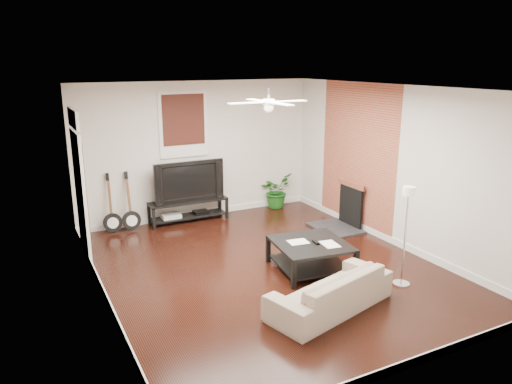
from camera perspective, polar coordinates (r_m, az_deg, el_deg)
room at (r=7.35m, az=1.42°, el=1.15°), size 5.01×6.01×2.81m
brick_accent at (r=9.52m, az=11.79°, el=4.09°), size 0.02×2.20×2.80m
fireplace at (r=9.57m, az=10.14°, el=-1.57°), size 0.80×1.10×0.92m
window_back at (r=9.81m, az=-8.51°, el=7.82°), size 1.00×0.06×1.30m
door_left at (r=8.44m, az=-19.92°, el=1.04°), size 0.08×1.00×2.50m
tv_stand at (r=10.00m, az=-7.93°, el=-2.17°), size 1.60×0.43×0.45m
tv at (r=9.85m, az=-8.10°, el=1.39°), size 1.43×0.19×0.82m
coffee_table at (r=7.69m, az=6.41°, el=-7.50°), size 1.22×1.22×0.46m
sofa at (r=6.58m, az=8.72°, el=-11.29°), size 1.95×1.16×0.53m
floor_lamp at (r=7.28m, az=17.11°, el=-5.04°), size 0.30×0.30×1.50m
potted_plant at (r=10.81m, az=2.38°, el=0.18°), size 0.91×0.88×0.77m
guitar_left at (r=9.50m, az=-16.65°, el=-1.35°), size 0.39×0.29×1.16m
guitar_right at (r=9.54m, az=-14.56°, el=-1.14°), size 0.36×0.26×1.16m
ceiling_fan at (r=7.15m, az=1.49°, el=10.52°), size 1.24×1.24×0.32m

